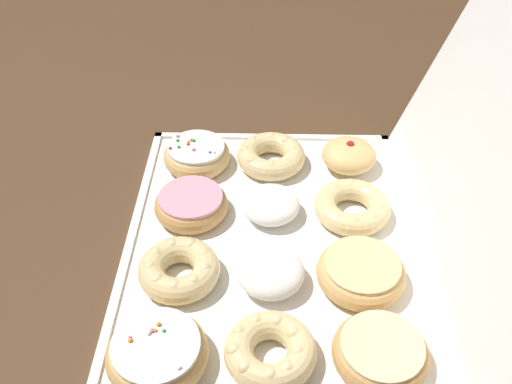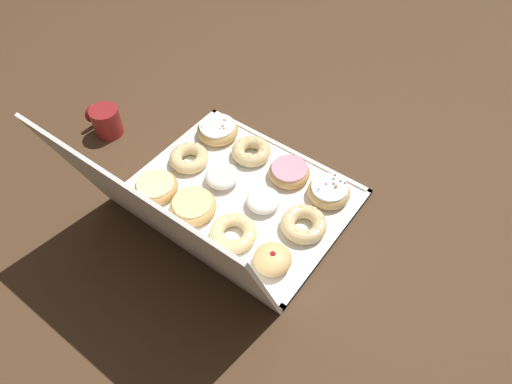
{
  "view_description": "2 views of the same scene",
  "coord_description": "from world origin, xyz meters",
  "px_view_note": "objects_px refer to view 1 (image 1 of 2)",
  "views": [
    {
      "loc": [
        0.56,
        -0.01,
        0.6
      ],
      "look_at": [
        -0.06,
        -0.02,
        0.06
      ],
      "focal_mm": 39.46,
      "sensor_mm": 36.0,
      "label": 1
    },
    {
      "loc": [
        -0.48,
        0.59,
        0.94
      ],
      "look_at": [
        -0.04,
        -0.01,
        0.03
      ],
      "focal_mm": 32.07,
      "sensor_mm": 36.0,
      "label": 2
    }
  ],
  "objects_px": {
    "pink_frosted_donut_1": "(191,204)",
    "donut_box": "(270,248)",
    "cruller_donut_2": "(179,269)",
    "cruller_donut_4": "(269,156)",
    "cruller_donut_7": "(266,351)",
    "powdered_filled_donut_6": "(272,272)",
    "jelly_filled_donut_8": "(349,155)",
    "glazed_ring_donut_11": "(381,352)",
    "glazed_ring_donut_10": "(361,272)",
    "sprinkle_donut_0": "(197,155)",
    "cruller_donut_9": "(352,206)",
    "sprinkle_donut_3": "(157,353)",
    "powdered_filled_donut_5": "(273,205)"
  },
  "relations": [
    {
      "from": "donut_box",
      "to": "powdered_filled_donut_6",
      "type": "relative_size",
      "value": 6.02
    },
    {
      "from": "sprinkle_donut_3",
      "to": "cruller_donut_9",
      "type": "xyz_separation_m",
      "value": [
        -0.26,
        0.25,
        -0.0
      ]
    },
    {
      "from": "cruller_donut_4",
      "to": "powdered_filled_donut_6",
      "type": "distance_m",
      "value": 0.26
    },
    {
      "from": "pink_frosted_donut_1",
      "to": "donut_box",
      "type": "bearing_deg",
      "value": 61.4
    },
    {
      "from": "powdered_filled_donut_5",
      "to": "jelly_filled_donut_8",
      "type": "xyz_separation_m",
      "value": [
        -0.12,
        0.13,
        0.0
      ]
    },
    {
      "from": "cruller_donut_4",
      "to": "cruller_donut_2",
      "type": "bearing_deg",
      "value": -25.04
    },
    {
      "from": "powdered_filled_donut_5",
      "to": "glazed_ring_donut_11",
      "type": "height_order",
      "value": "powdered_filled_donut_5"
    },
    {
      "from": "powdered_filled_donut_6",
      "to": "glazed_ring_donut_10",
      "type": "height_order",
      "value": "powdered_filled_donut_6"
    },
    {
      "from": "cruller_donut_2",
      "to": "powdered_filled_donut_6",
      "type": "height_order",
      "value": "powdered_filled_donut_6"
    },
    {
      "from": "cruller_donut_9",
      "to": "glazed_ring_donut_11",
      "type": "relative_size",
      "value": 1.0
    },
    {
      "from": "sprinkle_donut_0",
      "to": "glazed_ring_donut_10",
      "type": "xyz_separation_m",
      "value": [
        0.25,
        0.24,
        -0.0
      ]
    },
    {
      "from": "cruller_donut_2",
      "to": "cruller_donut_9",
      "type": "bearing_deg",
      "value": 118.15
    },
    {
      "from": "jelly_filled_donut_8",
      "to": "cruller_donut_9",
      "type": "height_order",
      "value": "jelly_filled_donut_8"
    },
    {
      "from": "sprinkle_donut_0",
      "to": "cruller_donut_7",
      "type": "relative_size",
      "value": 1.01
    },
    {
      "from": "powdered_filled_donut_6",
      "to": "jelly_filled_donut_8",
      "type": "bearing_deg",
      "value": 153.5
    },
    {
      "from": "cruller_donut_4",
      "to": "powdered_filled_donut_6",
      "type": "height_order",
      "value": "powdered_filled_donut_6"
    },
    {
      "from": "cruller_donut_9",
      "to": "pink_frosted_donut_1",
      "type": "bearing_deg",
      "value": -89.5
    },
    {
      "from": "jelly_filled_donut_8",
      "to": "glazed_ring_donut_11",
      "type": "height_order",
      "value": "jelly_filled_donut_8"
    },
    {
      "from": "cruller_donut_7",
      "to": "cruller_donut_2",
      "type": "bearing_deg",
      "value": -136.03
    },
    {
      "from": "sprinkle_donut_0",
      "to": "cruller_donut_9",
      "type": "bearing_deg",
      "value": 64.35
    },
    {
      "from": "donut_box",
      "to": "sprinkle_donut_0",
      "type": "height_order",
      "value": "sprinkle_donut_0"
    },
    {
      "from": "pink_frosted_donut_1",
      "to": "cruller_donut_9",
      "type": "distance_m",
      "value": 0.24
    },
    {
      "from": "donut_box",
      "to": "powdered_filled_donut_6",
      "type": "xyz_separation_m",
      "value": [
        0.07,
        0.0,
        0.03
      ]
    },
    {
      "from": "sprinkle_donut_0",
      "to": "cruller_donut_2",
      "type": "height_order",
      "value": "sprinkle_donut_0"
    },
    {
      "from": "donut_box",
      "to": "cruller_donut_9",
      "type": "height_order",
      "value": "cruller_donut_9"
    },
    {
      "from": "cruller_donut_7",
      "to": "glazed_ring_donut_11",
      "type": "distance_m",
      "value": 0.13
    },
    {
      "from": "jelly_filled_donut_8",
      "to": "cruller_donut_9",
      "type": "distance_m",
      "value": 0.12
    },
    {
      "from": "jelly_filled_donut_8",
      "to": "glazed_ring_donut_10",
      "type": "height_order",
      "value": "jelly_filled_donut_8"
    },
    {
      "from": "pink_frosted_donut_1",
      "to": "jelly_filled_donut_8",
      "type": "distance_m",
      "value": 0.28
    },
    {
      "from": "cruller_donut_2",
      "to": "cruller_donut_4",
      "type": "relative_size",
      "value": 0.97
    },
    {
      "from": "cruller_donut_7",
      "to": "cruller_donut_9",
      "type": "distance_m",
      "value": 0.28
    },
    {
      "from": "cruller_donut_7",
      "to": "jelly_filled_donut_8",
      "type": "distance_m",
      "value": 0.4
    },
    {
      "from": "donut_box",
      "to": "cruller_donut_7",
      "type": "distance_m",
      "value": 0.19
    },
    {
      "from": "donut_box",
      "to": "sprinkle_donut_3",
      "type": "distance_m",
      "value": 0.23
    },
    {
      "from": "cruller_donut_2",
      "to": "sprinkle_donut_0",
      "type": "bearing_deg",
      "value": -179.54
    },
    {
      "from": "sprinkle_donut_0",
      "to": "cruller_donut_4",
      "type": "bearing_deg",
      "value": 91.71
    },
    {
      "from": "pink_frosted_donut_1",
      "to": "sprinkle_donut_3",
      "type": "xyz_separation_m",
      "value": [
        0.26,
        -0.01,
        0.0
      ]
    },
    {
      "from": "donut_box",
      "to": "powdered_filled_donut_6",
      "type": "bearing_deg",
      "value": 1.78
    },
    {
      "from": "cruller_donut_2",
      "to": "cruller_donut_4",
      "type": "xyz_separation_m",
      "value": [
        -0.25,
        0.12,
        -0.0
      ]
    },
    {
      "from": "cruller_donut_4",
      "to": "jelly_filled_donut_8",
      "type": "xyz_separation_m",
      "value": [
        0.0,
        0.13,
        0.0
      ]
    },
    {
      "from": "pink_frosted_donut_1",
      "to": "cruller_donut_4",
      "type": "distance_m",
      "value": 0.17
    },
    {
      "from": "cruller_donut_2",
      "to": "powdered_filled_donut_5",
      "type": "bearing_deg",
      "value": 136.22
    },
    {
      "from": "powdered_filled_donut_6",
      "to": "sprinkle_donut_3",
      "type": "bearing_deg",
      "value": -46.91
    },
    {
      "from": "donut_box",
      "to": "jelly_filled_donut_8",
      "type": "height_order",
      "value": "jelly_filled_donut_8"
    },
    {
      "from": "glazed_ring_donut_10",
      "to": "powdered_filled_donut_5",
      "type": "bearing_deg",
      "value": -138.11
    },
    {
      "from": "pink_frosted_donut_1",
      "to": "powdered_filled_donut_6",
      "type": "xyz_separation_m",
      "value": [
        0.13,
        0.12,
        0.0
      ]
    },
    {
      "from": "glazed_ring_donut_10",
      "to": "cruller_donut_9",
      "type": "bearing_deg",
      "value": 178.96
    },
    {
      "from": "sprinkle_donut_0",
      "to": "cruller_donut_7",
      "type": "height_order",
      "value": "sprinkle_donut_0"
    },
    {
      "from": "cruller_donut_7",
      "to": "glazed_ring_donut_10",
      "type": "height_order",
      "value": "glazed_ring_donut_10"
    },
    {
      "from": "cruller_donut_7",
      "to": "glazed_ring_donut_11",
      "type": "relative_size",
      "value": 0.96
    }
  ]
}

